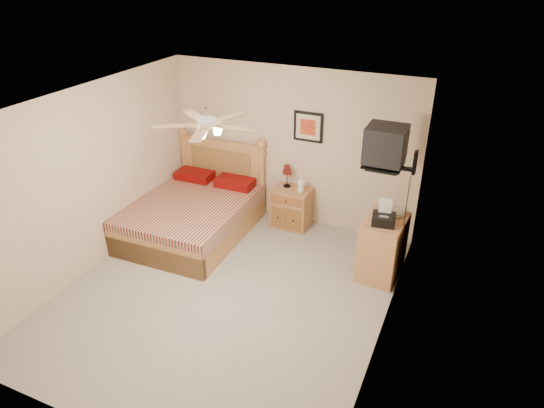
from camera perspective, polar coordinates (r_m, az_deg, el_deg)
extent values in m
plane|color=gray|center=(6.46, -5.43, -10.43)|extent=(4.50, 4.50, 0.00)
cube|color=white|center=(5.30, -6.64, 11.38)|extent=(4.00, 4.50, 0.04)
cube|color=beige|center=(7.62, 2.34, 6.72)|extent=(4.00, 0.04, 2.50)
cube|color=beige|center=(4.32, -21.09, -13.59)|extent=(4.00, 0.04, 2.50)
cube|color=beige|center=(6.91, -20.62, 2.60)|extent=(0.04, 4.50, 2.50)
cube|color=beige|center=(5.19, 13.73, -4.82)|extent=(0.04, 4.50, 2.50)
cube|color=#A16435|center=(7.76, 2.29, -0.41)|extent=(0.59, 0.44, 0.64)
imported|color=white|center=(7.50, 3.39, 2.35)|extent=(0.12, 0.12, 0.26)
cube|color=black|center=(7.39, 4.30, 9.04)|extent=(0.46, 0.04, 0.46)
cube|color=tan|center=(6.71, 12.85, -5.01)|extent=(0.56, 0.76, 0.85)
imported|color=#B3A78E|center=(6.70, 13.65, -0.80)|extent=(0.22, 0.27, 0.02)
imported|color=gray|center=(6.70, 13.87, -0.63)|extent=(0.21, 0.28, 0.02)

